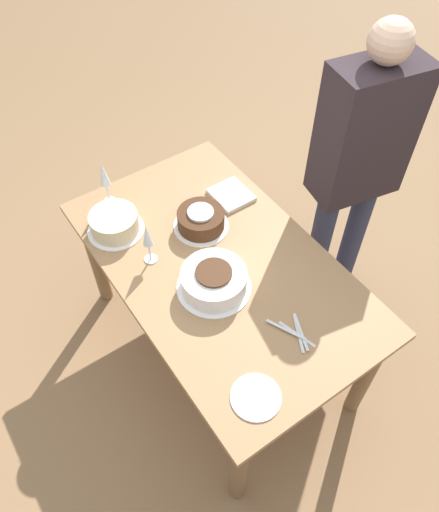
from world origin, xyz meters
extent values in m
plane|color=#8E6B47|center=(0.00, 0.00, 0.00)|extent=(12.00, 12.00, 0.00)
cube|color=#9E754C|center=(0.00, 0.00, 0.71)|extent=(1.45, 0.86, 0.03)
cylinder|color=brown|center=(-0.65, -0.35, 0.35)|extent=(0.07, 0.07, 0.70)
cylinder|color=brown|center=(0.65, -0.35, 0.35)|extent=(0.07, 0.07, 0.70)
cylinder|color=brown|center=(-0.65, 0.35, 0.35)|extent=(0.07, 0.07, 0.70)
cylinder|color=brown|center=(0.65, 0.35, 0.35)|extent=(0.07, 0.07, 0.70)
cylinder|color=white|center=(-0.09, 0.09, 0.73)|extent=(0.31, 0.31, 0.01)
cylinder|color=white|center=(-0.09, 0.09, 0.78)|extent=(0.27, 0.27, 0.09)
cylinder|color=#422614|center=(-0.09, 0.09, 0.83)|extent=(0.15, 0.15, 0.01)
cylinder|color=white|center=(0.23, -0.05, 0.73)|extent=(0.25, 0.25, 0.01)
cylinder|color=#422614|center=(0.23, -0.05, 0.77)|extent=(0.21, 0.21, 0.08)
cylinder|color=white|center=(0.23, -0.05, 0.82)|extent=(0.12, 0.12, 0.01)
cylinder|color=white|center=(0.43, 0.28, 0.73)|extent=(0.26, 0.26, 0.01)
cylinder|color=beige|center=(0.43, 0.28, 0.78)|extent=(0.22, 0.22, 0.09)
cylinder|color=silver|center=(0.61, 0.22, 0.73)|extent=(0.06, 0.06, 0.00)
cylinder|color=silver|center=(0.61, 0.22, 0.79)|extent=(0.01, 0.01, 0.11)
cone|color=silver|center=(0.61, 0.22, 0.90)|extent=(0.05, 0.05, 0.13)
cylinder|color=silver|center=(0.19, 0.23, 0.73)|extent=(0.06, 0.06, 0.00)
cylinder|color=silver|center=(0.19, 0.23, 0.78)|extent=(0.01, 0.01, 0.10)
cone|color=silver|center=(0.19, 0.23, 0.89)|extent=(0.04, 0.04, 0.11)
cylinder|color=silver|center=(-0.57, 0.24, 0.73)|extent=(0.18, 0.18, 0.01)
cube|color=silver|center=(-0.46, -0.05, 0.73)|extent=(0.17, 0.06, 0.00)
cube|color=silver|center=(-0.46, -0.05, 0.73)|extent=(0.16, 0.09, 0.00)
cube|color=silver|center=(-0.46, -0.06, 0.73)|extent=(0.16, 0.08, 0.00)
cube|color=silver|center=(-0.42, -0.02, 0.74)|extent=(0.16, 0.08, 0.00)
cube|color=silver|center=(0.31, -0.28, 0.74)|extent=(0.19, 0.17, 0.02)
cylinder|color=#2D334C|center=(-0.03, -0.87, 0.38)|extent=(0.11, 0.11, 0.77)
cylinder|color=#2D334C|center=(0.02, -0.66, 0.38)|extent=(0.11, 0.11, 0.77)
cube|color=#2D2328|center=(0.00, -0.77, 1.09)|extent=(0.29, 0.44, 0.64)
sphere|color=#DBB293|center=(0.00, -0.77, 1.49)|extent=(0.18, 0.18, 0.18)
camera|label=1|loc=(-1.10, 0.76, 2.42)|focal=35.00mm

